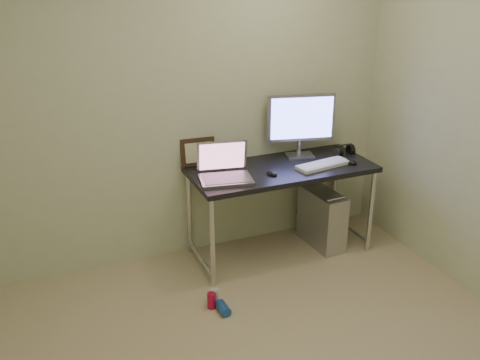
% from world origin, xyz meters
% --- Properties ---
extents(wall_back, '(3.50, 0.02, 2.50)m').
position_xyz_m(wall_back, '(0.00, 1.75, 1.25)').
color(wall_back, beige).
rests_on(wall_back, ground).
extents(desk, '(1.45, 0.63, 0.75)m').
position_xyz_m(desk, '(0.72, 1.43, 0.66)').
color(desk, black).
rests_on(desk, ground).
extents(tower_computer, '(0.23, 0.47, 0.51)m').
position_xyz_m(tower_computer, '(1.10, 1.41, 0.24)').
color(tower_computer, silver).
rests_on(tower_computer, ground).
extents(cable_a, '(0.01, 0.16, 0.69)m').
position_xyz_m(cable_a, '(1.05, 1.70, 0.40)').
color(cable_a, black).
rests_on(cable_a, ground).
extents(cable_b, '(0.02, 0.11, 0.71)m').
position_xyz_m(cable_b, '(1.14, 1.68, 0.38)').
color(cable_b, black).
rests_on(cable_b, ground).
extents(can_red, '(0.08, 0.08, 0.11)m').
position_xyz_m(can_red, '(-0.07, 0.90, 0.06)').
color(can_red, '#B91132').
rests_on(can_red, ground).
extents(can_white, '(0.08, 0.08, 0.11)m').
position_xyz_m(can_white, '(-0.03, 0.95, 0.05)').
color(can_white, silver).
rests_on(can_white, ground).
extents(can_blue, '(0.08, 0.13, 0.07)m').
position_xyz_m(can_blue, '(-0.02, 0.82, 0.03)').
color(can_blue, '#1E4EA9').
rests_on(can_blue, ground).
extents(laptop, '(0.43, 0.37, 0.26)m').
position_xyz_m(laptop, '(0.22, 1.39, 0.81)').
color(laptop, '#A09FA6').
rests_on(laptop, desk).
extents(monitor, '(0.55, 0.21, 0.52)m').
position_xyz_m(monitor, '(0.97, 1.60, 1.05)').
color(monitor, '#A09FA6').
rests_on(monitor, desk).
extents(keyboard, '(0.46, 0.22, 0.03)m').
position_xyz_m(keyboard, '(1.03, 1.32, 0.76)').
color(keyboard, white).
rests_on(keyboard, desk).
extents(mouse_right, '(0.09, 0.13, 0.04)m').
position_xyz_m(mouse_right, '(1.27, 1.30, 0.77)').
color(mouse_right, black).
rests_on(mouse_right, desk).
extents(mouse_left, '(0.09, 0.11, 0.03)m').
position_xyz_m(mouse_left, '(0.58, 1.31, 0.77)').
color(mouse_left, black).
rests_on(mouse_left, desk).
extents(headphones, '(0.15, 0.10, 0.10)m').
position_xyz_m(headphones, '(1.35, 1.51, 0.78)').
color(headphones, black).
rests_on(headphones, desk).
extents(picture_frame, '(0.28, 0.10, 0.22)m').
position_xyz_m(picture_frame, '(0.13, 1.72, 0.86)').
color(picture_frame, black).
rests_on(picture_frame, desk).
extents(webcam, '(0.04, 0.03, 0.13)m').
position_xyz_m(webcam, '(0.31, 1.69, 0.84)').
color(webcam, silver).
rests_on(webcam, desk).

